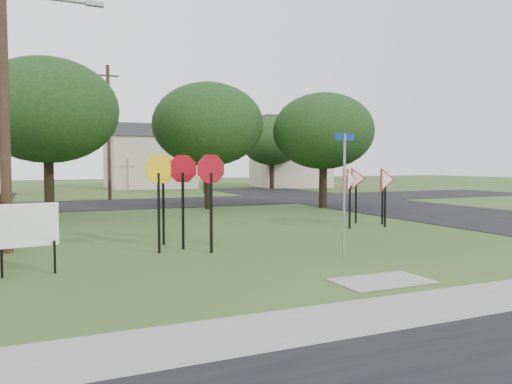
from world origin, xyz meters
TOP-DOWN VIEW (x-y plane):
  - ground at (0.00, 0.00)m, footprint 140.00×140.00m
  - sidewalk at (0.00, -4.20)m, footprint 30.00×1.60m
  - planting_strip at (0.00, -5.40)m, footprint 30.00×0.80m
  - street_right at (12.00, 10.00)m, footprint 8.00×50.00m
  - street_far at (0.00, 20.00)m, footprint 60.00×8.00m
  - curb_pad at (0.00, -2.40)m, footprint 2.00×1.20m
  - street_name_sign at (0.65, -0.00)m, footprint 0.66×0.16m
  - stop_sign_cluster at (-2.64, 3.15)m, footprint 2.55×2.09m
  - yield_sign_cluster at (5.25, 5.49)m, footprint 2.89×1.69m
  - info_board at (-6.74, 1.21)m, footprint 1.26×0.22m
  - utility_pole_main at (-7.24, 4.50)m, footprint 3.55×0.33m
  - far_pole_a at (-2.00, 24.00)m, footprint 1.40×0.24m
  - far_pole_b at (6.00, 28.00)m, footprint 1.40×0.24m
  - house_mid at (4.00, 40.00)m, footprint 8.40×8.40m
  - house_right at (18.00, 36.00)m, footprint 8.30×8.30m
  - tree_near_left at (-6.00, 14.00)m, footprint 6.40×6.40m
  - tree_near_mid at (2.00, 15.00)m, footprint 6.00×6.00m
  - tree_near_right at (8.00, 13.00)m, footprint 5.60×5.60m
  - tree_far_right at (14.00, 32.00)m, footprint 6.00×6.00m

SIDE VIEW (x-z plane):
  - ground at x=0.00m, z-range 0.00..0.00m
  - planting_strip at x=0.00m, z-range 0.00..0.02m
  - sidewalk at x=0.00m, z-range 0.00..0.02m
  - street_right at x=12.00m, z-range 0.00..0.02m
  - street_far at x=0.00m, z-range 0.00..0.02m
  - curb_pad at x=0.00m, z-range 0.00..0.02m
  - info_board at x=-6.74m, z-range 0.26..1.85m
  - yield_sign_cluster at x=5.25m, z-range 0.56..2.91m
  - street_name_sign at x=0.65m, z-range 0.22..3.44m
  - stop_sign_cluster at x=-2.64m, z-range 0.64..3.37m
  - house_mid at x=4.00m, z-range 0.05..6.25m
  - house_right at x=18.00m, z-range 0.05..7.25m
  - tree_near_right at x=8.00m, z-range 1.06..7.39m
  - far_pole_b at x=6.00m, z-range 0.10..8.60m
  - tree_near_mid at x=2.00m, z-range 1.14..7.94m
  - tree_far_right at x=14.00m, z-range 1.14..7.94m
  - far_pole_a at x=-2.00m, z-range 0.10..9.10m
  - tree_near_left at x=-6.00m, z-range 1.22..8.49m
  - utility_pole_main at x=-7.24m, z-range 0.21..10.21m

